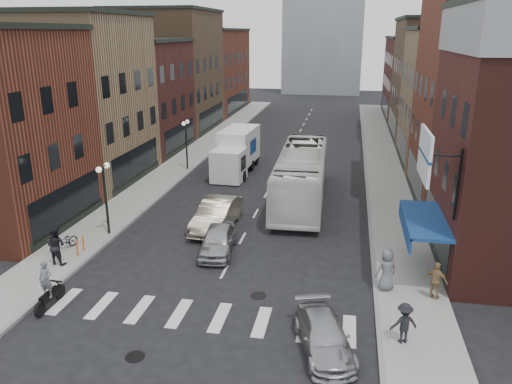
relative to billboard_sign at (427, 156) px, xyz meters
The scene contains 30 objects.
ground 10.56m from the billboard_sign, behind, with size 160.00×160.00×0.00m, color black.
sidewalk_left 28.12m from the billboard_sign, 128.47° to the left, with size 3.00×74.00×0.15m, color gray.
sidewalk_right 22.34m from the billboard_sign, 90.23° to the left, with size 3.00×74.00×0.15m, color gray.
curb_left 27.25m from the billboard_sign, 125.94° to the left, with size 0.20×74.00×0.16m, color gray.
curb_right 22.41m from the billboard_sign, 94.22° to the left, with size 0.20×74.00×0.16m, color gray.
crosswalk_stripes 11.12m from the billboard_sign, 157.82° to the right, with size 12.00×2.20×0.01m, color silver.
bldg_left_mid_a 27.17m from the billboard_sign, 150.21° to the left, with size 10.30×10.20×12.30m.
bldg_left_mid_b 33.30m from the billboard_sign, 135.10° to the left, with size 10.30×10.20×10.30m.
bldg_left_far_a 41.79m from the billboard_sign, 124.35° to the left, with size 10.30×12.20×13.30m.
bldg_left_far_b 53.93m from the billboard_sign, 115.93° to the left, with size 10.30×16.20×11.30m.
bldg_right_mid_a 14.98m from the billboard_sign, 64.61° to the left, with size 10.30×10.20×14.30m.
bldg_right_mid_b 24.36m from the billboard_sign, 74.75° to the left, with size 10.30×10.20×11.30m.
bldg_right_far_a 35.09m from the billboard_sign, 79.48° to the left, with size 10.30×12.20×12.30m.
bldg_right_far_b 48.93m from the billboard_sign, 82.47° to the left, with size 10.30×16.20×10.30m.
awning_blue 4.05m from the billboard_sign, 80.39° to the left, with size 1.80×5.00×0.78m.
billboard_sign is the anchor object (origin of this frame).
streetlamp_near 16.68m from the billboard_sign, 167.65° to the left, with size 0.32×1.22×4.11m.
streetlamp_far 23.92m from the billboard_sign, 132.41° to the left, with size 0.32×1.22×4.11m.
bike_rack 17.14m from the billboard_sign, behind, with size 0.08×0.68×0.80m.
box_truck 21.71m from the billboard_sign, 124.02° to the left, with size 2.65×7.89×3.39m.
motorcycle_rider 16.27m from the billboard_sign, 164.74° to the right, with size 0.58×2.08×2.11m.
transit_bus 13.75m from the billboard_sign, 117.73° to the left, with size 2.99×12.80×3.56m, color white.
sedan_left_near 11.18m from the billboard_sign, 165.16° to the left, with size 1.64×4.07×1.39m, color #AEAEB3.
sedan_left_far 12.94m from the billboard_sign, 151.11° to the left, with size 1.78×5.11×1.68m, color #AAA48A.
curb_car 8.22m from the billboard_sign, 126.45° to the right, with size 1.65×4.06×1.18m, color #A2A2A7.
parked_bicycle 18.13m from the billboard_sign, behind, with size 0.58×1.67×0.88m, color black.
ped_left_solo 17.42m from the billboard_sign, behind, with size 0.92×0.53×1.90m, color black.
ped_right_a 6.65m from the billboard_sign, 101.13° to the right, with size 1.00×0.50×1.55m, color black.
ped_right_b 5.25m from the billboard_sign, 37.54° to the right, with size 0.97×0.49×1.65m, color #95714B.
ped_right_c 5.18m from the billboard_sign, behind, with size 0.93×0.60×1.89m, color slate.
Camera 1 is at (5.43, -19.85, 10.90)m, focal length 35.00 mm.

